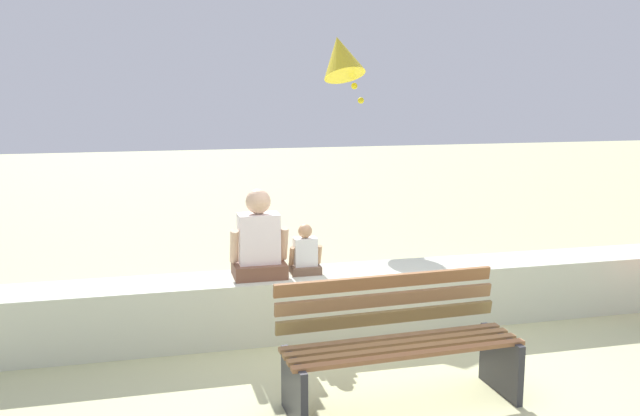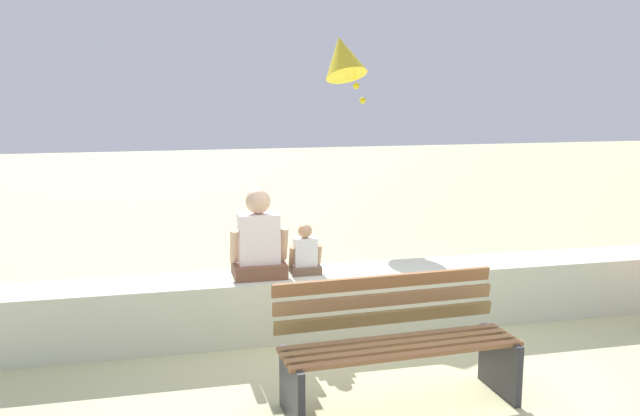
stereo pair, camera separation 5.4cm
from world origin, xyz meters
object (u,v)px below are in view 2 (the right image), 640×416
Objects in this scene: park_bench at (396,346)px; person_child at (305,254)px; person_adult at (259,243)px; kite_yellow at (343,56)px.

park_bench is 1.60m from person_child.
person_adult is 3.24m from kite_yellow.
person_child is at bearing 102.17° from park_bench.
person_child reaches higher than park_bench.
person_child is (0.42, 0.00, -0.13)m from person_adult.
park_bench is at bearing -99.59° from kite_yellow.
person_child is (-0.33, 1.54, 0.32)m from park_bench.
park_bench is 1.89× the size of kite_yellow.
kite_yellow reaches higher than park_bench.
person_child is at bearing 0.06° from person_adult.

